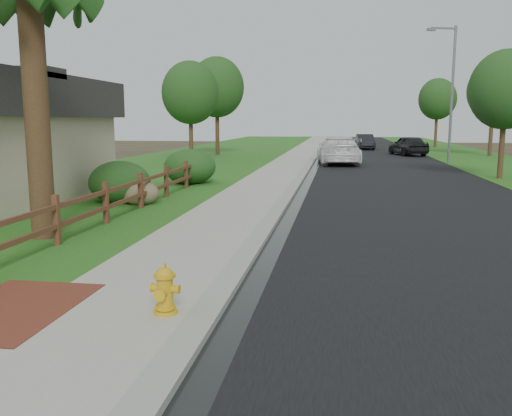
% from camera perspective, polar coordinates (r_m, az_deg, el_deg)
% --- Properties ---
extents(ground, '(120.00, 120.00, 0.00)m').
position_cam_1_polar(ground, '(8.08, -6.88, -9.58)').
color(ground, '#352E1D').
extents(road, '(8.00, 90.00, 0.02)m').
position_cam_1_polar(road, '(42.52, 12.10, 5.52)').
color(road, black).
rests_on(road, ground).
extents(curb, '(0.40, 90.00, 0.12)m').
position_cam_1_polar(curb, '(42.47, 6.41, 5.73)').
color(curb, '#9A998C').
rests_on(curb, ground).
extents(wet_gutter, '(0.50, 90.00, 0.00)m').
position_cam_1_polar(wet_gutter, '(42.46, 6.88, 5.66)').
color(wet_gutter, black).
rests_on(wet_gutter, road).
extents(sidewalk, '(2.20, 90.00, 0.10)m').
position_cam_1_polar(sidewalk, '(42.55, 4.65, 5.75)').
color(sidewalk, '#A69F90').
rests_on(sidewalk, ground).
extents(grass_strip, '(1.60, 90.00, 0.06)m').
position_cam_1_polar(grass_strip, '(42.72, 2.09, 5.76)').
color(grass_strip, '#1A5718').
rests_on(grass_strip, ground).
extents(lawn_near, '(9.00, 90.00, 0.04)m').
position_cam_1_polar(lawn_near, '(43.63, -4.74, 5.79)').
color(lawn_near, '#1A5718').
rests_on(lawn_near, ground).
extents(verge_far, '(6.00, 90.00, 0.04)m').
position_cam_1_polar(verge_far, '(43.47, 21.25, 5.19)').
color(verge_far, '#1A5718').
rests_on(verge_far, ground).
extents(brick_patch, '(1.60, 2.40, 0.11)m').
position_cam_1_polar(brick_patch, '(8.08, -24.33, -9.95)').
color(brick_patch, brown).
rests_on(brick_patch, ground).
extents(ranch_fence, '(0.12, 16.92, 1.10)m').
position_cam_1_polar(ranch_fence, '(15.03, -13.67, 1.38)').
color(ranch_fence, '#492518').
rests_on(ranch_fence, ground).
extents(fire_hydrant, '(0.44, 0.35, 0.67)m').
position_cam_1_polar(fire_hydrant, '(7.20, -9.58, -8.59)').
color(fire_hydrant, gold).
rests_on(fire_hydrant, sidewalk).
extents(white_suv, '(2.85, 5.89, 1.65)m').
position_cam_1_polar(white_suv, '(32.89, 8.66, 6.05)').
color(white_suv, white).
rests_on(white_suv, road).
extents(dark_car_mid, '(2.84, 4.61, 1.47)m').
position_cam_1_polar(dark_car_mid, '(42.20, 15.72, 6.36)').
color(dark_car_mid, black).
rests_on(dark_car_mid, road).
extents(dark_car_far, '(1.74, 4.20, 1.35)m').
position_cam_1_polar(dark_car_far, '(50.16, 11.38, 6.86)').
color(dark_car_far, black).
rests_on(dark_car_far, road).
extents(streetlight, '(1.82, 0.73, 8.09)m').
position_cam_1_polar(streetlight, '(34.97, 19.75, 11.94)').
color(streetlight, slate).
rests_on(streetlight, ground).
extents(boulder, '(1.42, 1.28, 0.77)m').
position_cam_1_polar(boulder, '(16.97, -12.08, 1.53)').
color(boulder, brown).
rests_on(boulder, ground).
extents(shrub_b, '(2.36, 2.36, 1.34)m').
position_cam_1_polar(shrub_b, '(17.59, -14.15, 2.65)').
color(shrub_b, '#1D4117').
rests_on(shrub_b, ground).
extents(shrub_d, '(2.57, 2.57, 1.44)m').
position_cam_1_polar(shrub_d, '(22.27, -6.98, 4.31)').
color(shrub_d, '#1D4117').
rests_on(shrub_d, ground).
extents(tree_near_left, '(3.50, 3.50, 6.20)m').
position_cam_1_polar(tree_near_left, '(34.13, -6.94, 11.94)').
color(tree_near_left, '#352116').
rests_on(tree_near_left, ground).
extents(tree_near_right, '(3.14, 3.14, 5.65)m').
position_cam_1_polar(tree_near_right, '(26.40, 24.81, 11.24)').
color(tree_near_right, '#352116').
rests_on(tree_near_right, ground).
extents(tree_mid_left, '(4.07, 4.07, 7.28)m').
position_cam_1_polar(tree_mid_left, '(41.35, -4.14, 12.55)').
color(tree_mid_left, '#352116').
rests_on(tree_mid_left, ground).
extents(tree_mid_right, '(3.71, 3.71, 6.73)m').
position_cam_1_polar(tree_mid_right, '(43.25, 23.75, 11.20)').
color(tree_mid_right, '#352116').
rests_on(tree_mid_right, ground).
extents(tree_far_right, '(3.56, 3.56, 6.57)m').
position_cam_1_polar(tree_far_right, '(55.31, 18.56, 10.81)').
color(tree_far_right, '#352116').
rests_on(tree_far_right, ground).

